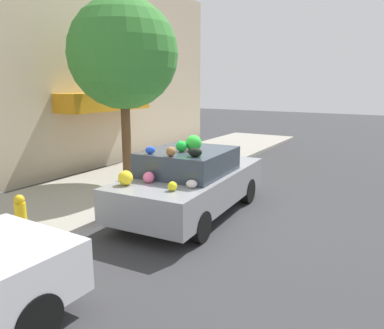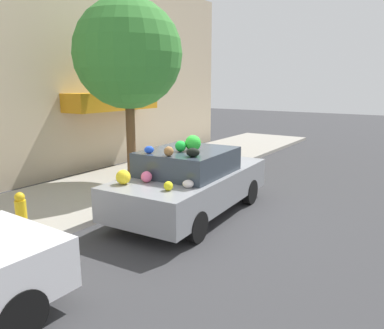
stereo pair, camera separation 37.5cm
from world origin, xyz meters
TOP-DOWN VIEW (x-y plane):
  - ground_plane at (0.00, 0.00)m, footprint 60.00×60.00m
  - sidewalk_curb at (0.00, 2.70)m, footprint 24.00×3.20m
  - building_facade at (0.10, 4.92)m, footprint 18.00×1.20m
  - street_tree at (0.96, 2.46)m, footprint 2.78×2.78m
  - fire_hydrant at (-2.72, 1.79)m, footprint 0.20×0.20m
  - art_car at (-0.04, -0.13)m, footprint 4.13×2.02m

SIDE VIEW (x-z plane):
  - ground_plane at x=0.00m, z-range 0.00..0.00m
  - sidewalk_curb at x=0.00m, z-range 0.00..0.12m
  - fire_hydrant at x=-2.72m, z-range 0.12..0.82m
  - art_car at x=-0.04m, z-range -0.13..1.59m
  - building_facade at x=0.10m, z-range -0.04..6.22m
  - street_tree at x=0.96m, z-range 1.08..5.81m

